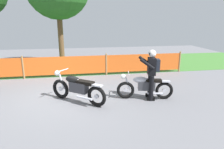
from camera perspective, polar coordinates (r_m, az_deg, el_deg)
The scene contains 6 objects.
ground at distance 7.39m, azimuth -13.51°, elevation -6.08°, with size 24.00×24.00×0.02m, color slate.
grass_verge at distance 12.19m, azimuth -12.15°, elevation 2.66°, with size 24.00×5.02×0.01m, color #427A33.
barrier_fence at distance 9.63m, azimuth -12.85°, elevation 2.48°, with size 11.44×0.08×1.05m.
motorcycle_lead at distance 6.65m, azimuth -9.82°, elevation -3.75°, with size 1.74×1.41×1.01m.
motorcycle_trailing at distance 6.93m, azimuth 9.19°, elevation -3.35°, with size 1.89×0.67×0.91m.
rider_trailing at distance 6.81m, azimuth 11.11°, elevation 0.74°, with size 0.74×0.63×1.69m.
Camera 1 is at (0.57, -6.86, 2.67)m, focal length 32.38 mm.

